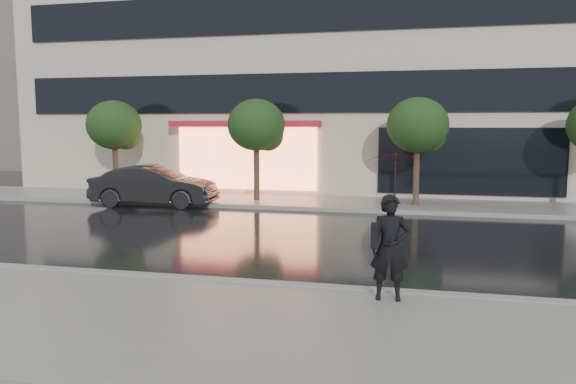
% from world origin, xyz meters
% --- Properties ---
extents(ground, '(120.00, 120.00, 0.00)m').
position_xyz_m(ground, '(0.00, 0.00, 0.00)').
color(ground, black).
rests_on(ground, ground).
extents(sidewalk_near, '(60.00, 4.50, 0.12)m').
position_xyz_m(sidewalk_near, '(0.00, -3.25, 0.06)').
color(sidewalk_near, slate).
rests_on(sidewalk_near, ground).
extents(sidewalk_far, '(60.00, 3.50, 0.12)m').
position_xyz_m(sidewalk_far, '(0.00, 10.25, 0.06)').
color(sidewalk_far, slate).
rests_on(sidewalk_far, ground).
extents(curb_near, '(60.00, 0.25, 0.14)m').
position_xyz_m(curb_near, '(0.00, -1.00, 0.07)').
color(curb_near, gray).
rests_on(curb_near, ground).
extents(curb_far, '(60.00, 0.25, 0.14)m').
position_xyz_m(curb_far, '(0.00, 8.50, 0.07)').
color(curb_far, gray).
rests_on(curb_far, ground).
extents(office_building, '(30.00, 12.76, 18.00)m').
position_xyz_m(office_building, '(-0.00, 17.97, 9.00)').
color(office_building, '#B6AE9A').
rests_on(office_building, ground).
extents(tree_far_west, '(2.20, 2.20, 3.99)m').
position_xyz_m(tree_far_west, '(-8.94, 10.03, 2.92)').
color(tree_far_west, '#33261C').
rests_on(tree_far_west, ground).
extents(tree_mid_west, '(2.20, 2.20, 3.99)m').
position_xyz_m(tree_mid_west, '(-2.94, 10.03, 2.92)').
color(tree_mid_west, '#33261C').
rests_on(tree_mid_west, ground).
extents(tree_mid_east, '(2.20, 2.20, 3.99)m').
position_xyz_m(tree_mid_east, '(3.06, 10.03, 2.92)').
color(tree_mid_east, '#33261C').
rests_on(tree_mid_east, ground).
extents(parked_car, '(4.67, 1.90, 1.51)m').
position_xyz_m(parked_car, '(-6.46, 8.30, 0.75)').
color(parked_car, black).
rests_on(parked_car, ground).
extents(pedestrian_with_umbrella, '(1.03, 1.04, 2.46)m').
position_xyz_m(pedestrian_with_umbrella, '(2.65, -1.50, 1.73)').
color(pedestrian_with_umbrella, black).
rests_on(pedestrian_with_umbrella, sidewalk_near).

